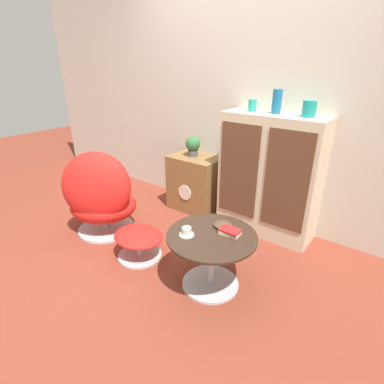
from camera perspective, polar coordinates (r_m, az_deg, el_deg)
The scene contains 14 objects.
ground_plane at distance 2.67m, azimuth -7.69°, elevation -13.90°, with size 12.00×12.00×0.00m, color brown.
wall_back at distance 3.23m, azimuth 9.16°, elevation 17.83°, with size 6.40×0.06×2.60m.
sideboard at distance 2.99m, azimuth 14.49°, elevation 2.92°, with size 0.94×0.38×1.19m.
tv_console at distance 3.47m, azimuth 0.76°, elevation 1.76°, with size 0.57×0.42×0.63m.
egg_chair at distance 3.05m, azimuth -17.07°, elevation -0.95°, with size 0.89×0.87×0.89m.
ottoman at distance 2.71m, azimuth -10.13°, elevation -8.87°, with size 0.46×0.39×0.26m.
coffee_table at distance 2.29m, azimuth 3.69°, elevation -11.48°, with size 0.67×0.67×0.45m.
vase_leftmost at distance 2.93m, azimuth 11.43°, elevation 15.91°, with size 0.08×0.08×0.11m.
vase_inner_left at distance 2.83m, azimuth 15.87°, elevation 16.25°, with size 0.08×0.08×0.21m.
vase_inner_right at distance 2.74m, azimuth 21.43°, elevation 14.54°, with size 0.11×0.11×0.13m.
potted_plant at distance 3.36m, azimuth 0.17°, elevation 8.88°, with size 0.16×0.16×0.22m.
teacup at distance 2.19m, azimuth -1.04°, elevation -7.63°, with size 0.11×0.11×0.06m.
book_stack at distance 2.22m, azimuth 7.26°, elevation -7.48°, with size 0.16×0.11×0.04m.
bowl at distance 2.31m, azimuth 5.86°, elevation -6.18°, with size 0.14×0.14×0.04m.
Camera 1 is at (1.54, -1.45, 1.62)m, focal length 28.00 mm.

